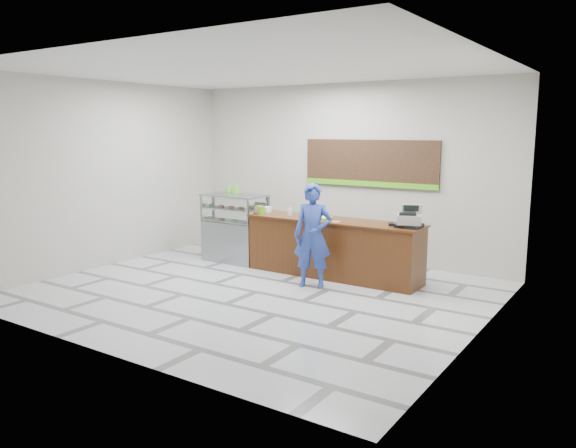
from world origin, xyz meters
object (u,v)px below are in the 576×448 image
Objects in this scene: sales_counter at (333,248)px; serving_tray at (320,217)px; display_case at (235,227)px; customer at (313,236)px; cash_register at (410,219)px.

sales_counter is 0.60m from serving_tray.
sales_counter is 2.23m from display_case.
customer is at bearing -65.84° from serving_tray.
cash_register is 1.59m from customer.
cash_register is 1.70m from serving_tray.
customer reaches higher than cash_register.
cash_register is 1.28× the size of serving_tray.
serving_tray is at bearing 91.11° from customer.
customer is (-1.37, -0.75, -0.30)m from cash_register.
sales_counter is at bearing -4.46° from serving_tray.
sales_counter is 0.83m from customer.
cash_register is (3.63, -0.01, 0.49)m from display_case.
display_case is 1.97m from serving_tray.
serving_tray is at bearing 1.00° from display_case.
customer reaches higher than display_case.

